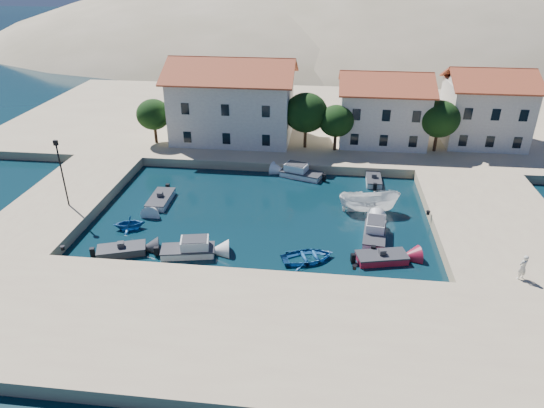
{
  "coord_description": "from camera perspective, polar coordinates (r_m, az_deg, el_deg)",
  "views": [
    {
      "loc": [
        5.46,
        -28.74,
        21.26
      ],
      "look_at": [
        1.08,
        8.45,
        2.0
      ],
      "focal_mm": 32.0,
      "sensor_mm": 36.0,
      "label": 1
    }
  ],
  "objects": [
    {
      "name": "quay_west",
      "position": [
        50.3,
        -23.14,
        0.51
      ],
      "size": [
        8.0,
        20.0,
        1.0
      ],
      "primitive_type": "cube",
      "color": "tan",
      "rests_on": "ground"
    },
    {
      "name": "building_left",
      "position": [
        59.88,
        -4.66,
        12.3
      ],
      "size": [
        14.7,
        9.45,
        9.7
      ],
      "color": "beige",
      "rests_on": "quay_north"
    },
    {
      "name": "lamppost",
      "position": [
        46.37,
        -23.59,
        4.0
      ],
      "size": [
        0.35,
        0.25,
        6.22
      ],
      "color": "black",
      "rests_on": "quay_west"
    },
    {
      "name": "cabin_cruiser_south",
      "position": [
        39.18,
        -9.87,
        -5.28
      ],
      "size": [
        4.47,
        2.56,
        1.6
      ],
      "rotation": [
        0.0,
        0.0,
        0.19
      ],
      "color": "white",
      "rests_on": "ground"
    },
    {
      "name": "motorboat_white_west",
      "position": [
        47.92,
        -12.96,
        0.52
      ],
      "size": [
        1.95,
        4.23,
        1.25
      ],
      "rotation": [
        0.0,
        0.0,
        -1.55
      ],
      "color": "white",
      "rests_on": "ground"
    },
    {
      "name": "motorboat_grey_sw",
      "position": [
        40.63,
        -17.27,
        -5.23
      ],
      "size": [
        4.1,
        2.82,
        1.25
      ],
      "rotation": [
        0.0,
        0.0,
        0.34
      ],
      "color": "#333438",
      "rests_on": "ground"
    },
    {
      "name": "hills",
      "position": [
        159.5,
        12.1,
        10.36
      ],
      "size": [
        254.0,
        176.0,
        99.0
      ],
      "color": "gray",
      "rests_on": "ground"
    },
    {
      "name": "bollards",
      "position": [
        38.4,
        1.75,
        -4.38
      ],
      "size": [
        29.36,
        9.56,
        0.3
      ],
      "color": "black",
      "rests_on": "ground"
    },
    {
      "name": "trees",
      "position": [
        56.64,
        5.55,
        10.24
      ],
      "size": [
        37.3,
        5.3,
        6.45
      ],
      "color": "#382314",
      "rests_on": "quay_north"
    },
    {
      "name": "building_mid",
      "position": [
        60.28,
        12.94,
        11.11
      ],
      "size": [
        10.5,
        8.4,
        8.3
      ],
      "color": "beige",
      "rests_on": "quay_north"
    },
    {
      "name": "ground",
      "position": [
        36.17,
        -3.31,
        -8.84
      ],
      "size": [
        400.0,
        400.0,
        0.0
      ],
      "primitive_type": "plane",
      "color": "black",
      "rests_on": "ground"
    },
    {
      "name": "motorboat_white_ne",
      "position": [
        51.83,
        11.87,
        2.75
      ],
      "size": [
        1.55,
        3.26,
        1.25
      ],
      "rotation": [
        0.0,
        0.0,
        1.56
      ],
      "color": "white",
      "rests_on": "ground"
    },
    {
      "name": "pedestrian",
      "position": [
        38.17,
        27.42,
        -6.61
      ],
      "size": [
        0.83,
        0.72,
        1.92
      ],
      "primitive_type": "imported",
      "rotation": [
        0.0,
        0.0,
        3.6
      ],
      "color": "silver",
      "rests_on": "quay_east"
    },
    {
      "name": "cabin_cruiser_east",
      "position": [
        41.65,
        11.99,
        -3.38
      ],
      "size": [
        2.3,
        4.63,
        1.6
      ],
      "rotation": [
        0.0,
        0.0,
        1.46
      ],
      "color": "white",
      "rests_on": "ground"
    },
    {
      "name": "rowboat_south",
      "position": [
        38.32,
        4.21,
        -6.57
      ],
      "size": [
        4.95,
        4.26,
        0.86
      ],
      "primitive_type": "imported",
      "rotation": [
        0.0,
        0.0,
        1.93
      ],
      "color": "#1B5799",
      "rests_on": "ground"
    },
    {
      "name": "motorboat_red_se",
      "position": [
        38.88,
        12.77,
        -6.19
      ],
      "size": [
        4.21,
        2.61,
        1.25
      ],
      "rotation": [
        0.0,
        0.0,
        0.23
      ],
      "color": "maroon",
      "rests_on": "ground"
    },
    {
      "name": "rowboat_west",
      "position": [
        44.15,
        -16.37,
        -2.79
      ],
      "size": [
        3.22,
        2.98,
        1.41
      ],
      "primitive_type": "imported",
      "rotation": [
        0.0,
        0.0,
        -1.28
      ],
      "color": "#1B5799",
      "rests_on": "ground"
    },
    {
      "name": "cabin_cruiser_north",
      "position": [
        52.13,
        3.47,
        3.67
      ],
      "size": [
        4.79,
        3.18,
        1.6
      ],
      "rotation": [
        0.0,
        0.0,
        2.82
      ],
      "color": "white",
      "rests_on": "ground"
    },
    {
      "name": "quay_east",
      "position": [
        46.45,
        24.79,
        -2.06
      ],
      "size": [
        11.0,
        20.0,
        1.0
      ],
      "primitive_type": "cube",
      "color": "tan",
      "rests_on": "ground"
    },
    {
      "name": "building_right",
      "position": [
        63.59,
        23.85,
        10.56
      ],
      "size": [
        9.45,
        8.4,
        8.8
      ],
      "color": "beige",
      "rests_on": "quay_north"
    },
    {
      "name": "quay_south",
      "position": [
        31.27,
        -5.24,
        -14.52
      ],
      "size": [
        52.0,
        12.0,
        1.0
      ],
      "primitive_type": "cube",
      "color": "tan",
      "rests_on": "ground"
    },
    {
      "name": "quay_north",
      "position": [
        69.98,
        3.63,
        9.91
      ],
      "size": [
        80.0,
        36.0,
        1.0
      ],
      "primitive_type": "cube",
      "color": "tan",
      "rests_on": "ground"
    },
    {
      "name": "boat_east",
      "position": [
        46.03,
        11.24,
        -0.86
      ],
      "size": [
        5.74,
        2.6,
        2.15
      ],
      "primitive_type": "imported",
      "rotation": [
        0.0,
        0.0,
        1.66
      ],
      "color": "white",
      "rests_on": "ground"
    }
  ]
}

